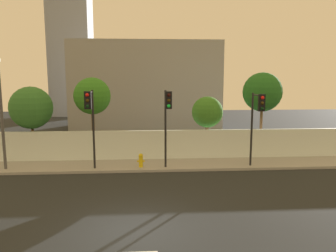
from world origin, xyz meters
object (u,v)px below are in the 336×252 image
Objects in this scene: fire_hydrant at (141,160)px; roadside_tree_midright at (207,112)px; traffic_light_center at (90,113)px; roadside_tree_leftmost at (31,108)px; traffic_light_right at (167,112)px; roadside_tree_midleft at (92,96)px; street_lamp_curbside at (0,105)px; roadside_tree_rightmost at (262,92)px; traffic_light_left at (257,114)px.

roadside_tree_midright reaches higher than fire_hydrant.
traffic_light_center reaches higher than roadside_tree_midright.
traffic_light_center is 3.93m from fire_hydrant.
roadside_tree_midright is (11.19, 0.00, -0.37)m from roadside_tree_leftmost.
roadside_tree_midleft is at bearing 140.80° from traffic_light_right.
traffic_light_right is 4.68m from roadside_tree_midright.
street_lamp_curbside is 1.53× the size of roadside_tree_midright.
roadside_tree_leftmost is 14.84m from roadside_tree_rightmost.
roadside_tree_midright is (7.38, 0.00, -1.08)m from roadside_tree_midleft.
traffic_light_left is 0.76× the size of roadside_tree_rightmost.
roadside_tree_midright is at bearing 28.37° from traffic_light_center.
roadside_tree_midright is at bearing 33.28° from fire_hydrant.
roadside_tree_midleft is 1.31× the size of roadside_tree_midright.
roadside_tree_midleft is 7.46m from roadside_tree_midright.
street_lamp_curbside is 7.71× the size of fire_hydrant.
roadside_tree_leftmost is (-6.88, 2.83, 2.74)m from fire_hydrant.
street_lamp_curbside is (-8.93, 0.73, 0.42)m from traffic_light_right.
traffic_light_left is 4.91m from traffic_light_right.
traffic_light_left is 0.96× the size of traffic_light_center.
traffic_light_right is at bearing 0.74° from traffic_light_center.
traffic_light_right reaches higher than fire_hydrant.
street_lamp_curbside reaches higher than traffic_light_right.
street_lamp_curbside reaches higher than roadside_tree_leftmost.
roadside_tree_leftmost reaches higher than traffic_light_left.
roadside_tree_leftmost is at bearing 164.32° from traffic_light_left.
roadside_tree_leftmost is at bearing 157.62° from fire_hydrant.
roadside_tree_midright is at bearing 118.74° from traffic_light_left.
roadside_tree_midleft is at bearing 158.47° from traffic_light_left.
traffic_light_center is 11.20m from roadside_tree_rightmost.
roadside_tree_rightmost is (6.49, 3.68, 0.88)m from traffic_light_right.
roadside_tree_rightmost is at bearing 19.64° from fire_hydrant.
roadside_tree_rightmost is at bearing 29.55° from traffic_light_right.
traffic_light_right reaches higher than traffic_light_left.
traffic_light_left is at bearing -15.68° from roadside_tree_leftmost.
street_lamp_curbside is at bearing -165.98° from roadside_tree_midright.
roadside_tree_leftmost is 0.84× the size of roadside_tree_rightmost.
roadside_tree_leftmost is at bearing 180.00° from roadside_tree_rightmost.
roadside_tree_leftmost is at bearing 138.96° from traffic_light_center.
street_lamp_curbside reaches higher than traffic_light_left.
roadside_tree_rightmost reaches higher than fire_hydrant.
traffic_light_left reaches higher than roadside_tree_midright.
roadside_tree_midleft is at bearing 97.18° from traffic_light_center.
traffic_light_right is at bearing -127.95° from roadside_tree_midright.
roadside_tree_midright is at bearing 52.05° from traffic_light_right.
traffic_light_center is 1.10× the size of roadside_tree_midright.
roadside_tree_rightmost is at bearing 19.51° from traffic_light_center.
traffic_light_left is at bearing -113.08° from roadside_tree_rightmost.
roadside_tree_rightmost is (14.81, 0.00, 0.93)m from roadside_tree_leftmost.
roadside_tree_midleft reaches higher than fire_hydrant.
traffic_light_center is 7.86m from roadside_tree_midright.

